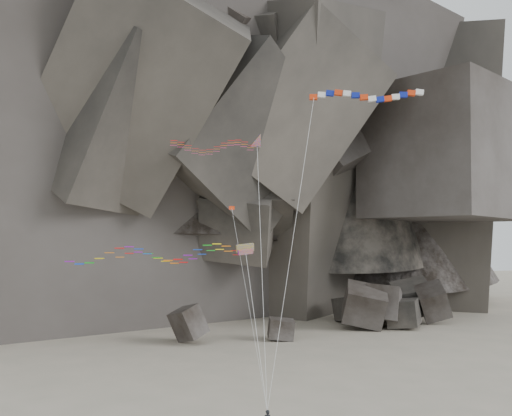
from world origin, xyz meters
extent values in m
cube|color=#47423F|center=(-2.15, 29.41, 1.94)|extent=(5.48, 4.70, 5.28)
cube|color=#47423F|center=(36.45, 36.40, 2.20)|extent=(6.60, 6.96, 6.89)
cube|color=#47423F|center=(23.92, 33.80, 2.41)|extent=(7.52, 8.06, 7.24)
cube|color=#47423F|center=(34.76, 39.88, 2.33)|extent=(7.46, 7.30, 7.16)
cube|color=#47423F|center=(10.02, 28.93, 1.26)|extent=(3.87, 3.27, 3.02)
cube|color=#47423F|center=(30.38, 34.26, 1.90)|extent=(7.10, 7.44, 4.34)
cube|color=#47423F|center=(24.72, 39.75, 1.76)|extent=(5.44, 5.82, 4.82)
cube|color=#47423F|center=(27.56, 35.12, 2.47)|extent=(8.08, 8.64, 6.74)
cylinder|color=silver|center=(0.69, 0.57, 11.98)|extent=(1.25, 8.70, 20.79)
cube|color=red|center=(5.71, 2.34, 26.08)|extent=(0.76, 0.61, 0.44)
cube|color=white|center=(6.38, 2.14, 26.27)|extent=(0.79, 0.61, 0.50)
cube|color=#0D1B95|center=(7.05, 1.89, 26.38)|extent=(0.81, 0.62, 0.53)
cube|color=red|center=(7.71, 1.62, 26.40)|extent=(0.81, 0.62, 0.53)
cube|color=white|center=(8.38, 1.34, 26.30)|extent=(0.80, 0.62, 0.51)
cube|color=#0D1B95|center=(9.05, 1.09, 26.13)|extent=(0.77, 0.61, 0.46)
cube|color=red|center=(9.72, 0.87, 25.94)|extent=(0.79, 0.61, 0.48)
cube|color=white|center=(10.39, 0.69, 25.80)|extent=(0.81, 0.62, 0.52)
cube|color=#0D1B95|center=(11.06, 0.56, 25.76)|extent=(0.81, 0.62, 0.53)
cube|color=red|center=(11.73, 0.46, 25.83)|extent=(0.80, 0.62, 0.51)
cube|color=white|center=(12.40, 0.36, 25.99)|extent=(0.78, 0.61, 0.47)
cube|color=#0D1B95|center=(13.07, 0.26, 26.18)|extent=(0.78, 0.61, 0.47)
cube|color=red|center=(13.74, 0.12, 26.34)|extent=(0.80, 0.62, 0.52)
cube|color=white|center=(14.41, -0.06, 26.41)|extent=(0.81, 0.62, 0.53)
cylinder|color=silver|center=(2.90, -0.80, 13.83)|extent=(5.66, 5.96, 24.51)
cube|color=yellow|center=(-0.25, 2.60, 13.15)|extent=(1.55, 0.64, 0.84)
cube|color=#0CB219|center=(-0.25, 2.40, 12.83)|extent=(1.30, 0.47, 0.58)
cylinder|color=silver|center=(-0.08, -0.58, 7.37)|extent=(0.36, 6.39, 11.57)
cube|color=red|center=(-0.93, 5.10, 16.57)|extent=(0.49, 0.05, 0.31)
cube|color=#0D1B95|center=(-1.09, 5.11, 16.57)|extent=(0.18, 0.05, 0.32)
cylinder|color=silver|center=(-0.42, 0.67, 9.08)|extent=(1.04, 8.88, 14.99)
camera|label=1|loc=(-9.85, -44.08, 14.82)|focal=40.00mm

